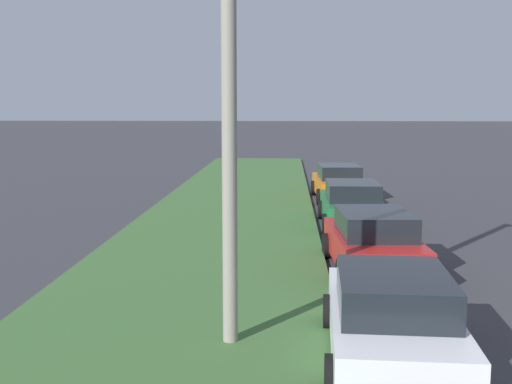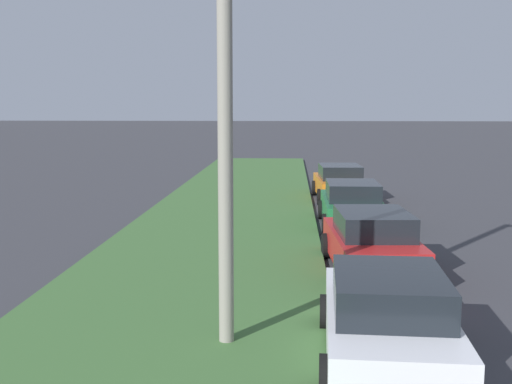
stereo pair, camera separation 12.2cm
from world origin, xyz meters
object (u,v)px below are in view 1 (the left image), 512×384
at_px(streetlight, 252,73).
at_px(parked_car_red, 373,242).
at_px(parked_car_green, 352,205).
at_px(parked_car_white, 392,319).
at_px(parked_car_orange, 339,183).

bearing_deg(streetlight, parked_car_red, -27.73).
bearing_deg(streetlight, parked_car_green, -14.05).
xyz_separation_m(parked_car_white, parked_car_orange, (16.90, -0.53, 0.00)).
bearing_deg(streetlight, parked_car_white, -104.90).
height_order(parked_car_orange, streetlight, streetlight).
distance_m(parked_car_red, parked_car_orange, 11.45).
height_order(parked_car_green, streetlight, streetlight).
bearing_deg(parked_car_green, parked_car_red, 179.28).
distance_m(parked_car_red, streetlight, 6.63).
relative_size(parked_car_white, streetlight, 0.58).
bearing_deg(parked_car_white, streetlight, 77.85).
bearing_deg(parked_car_white, parked_car_red, -1.86).
bearing_deg(parked_car_green, parked_car_orange, -0.40).
height_order(parked_car_red, parked_car_green, same).
bearing_deg(parked_car_green, parked_car_white, 177.32).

